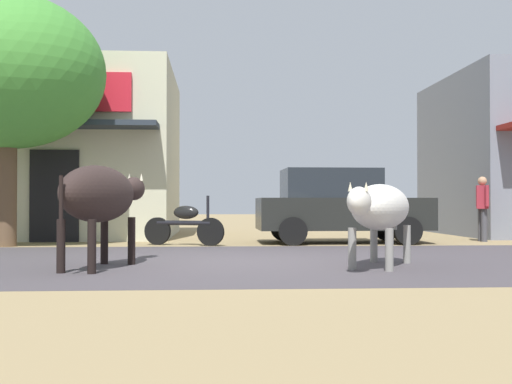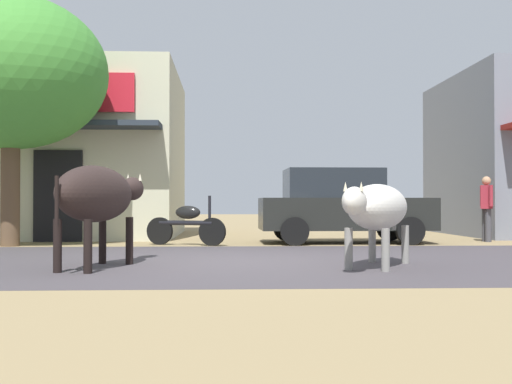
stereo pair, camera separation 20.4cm
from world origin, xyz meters
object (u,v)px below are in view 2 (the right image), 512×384
parked_hatchback_car (341,205)px  parked_motorcycle (187,223)px  pedestrian_by_shop (486,204)px  cow_far_dark (377,208)px  roadside_tree (11,73)px  cow_near_brown (98,195)px

parked_hatchback_car → parked_motorcycle: 3.46m
pedestrian_by_shop → cow_far_dark: bearing=-123.9°
pedestrian_by_shop → roadside_tree: bearing=-174.3°
roadside_tree → parked_hatchback_car: roadside_tree is taller
cow_near_brown → pedestrian_by_shop: 9.59m
parked_hatchback_car → cow_near_brown: parked_hatchback_car is taller
parked_hatchback_car → pedestrian_by_shop: (3.41, 0.31, 0.03)m
roadside_tree → parked_motorcycle: bearing=1.4°
parked_hatchback_car → cow_near_brown: size_ratio=1.51×
roadside_tree → pedestrian_by_shop: roadside_tree is taller
parked_hatchback_car → parked_motorcycle: bearing=-169.1°
roadside_tree → pedestrian_by_shop: size_ratio=3.45×
roadside_tree → parked_motorcycle: roadside_tree is taller
cow_far_dark → pedestrian_by_shop: (3.87, 5.75, 0.05)m
parked_motorcycle → pedestrian_by_shop: size_ratio=1.13×
parked_hatchback_car → pedestrian_by_shop: size_ratio=2.53×
cow_far_dark → parked_hatchback_car: bearing=85.2°
cow_far_dark → pedestrian_by_shop: bearing=56.1°
pedestrian_by_shop → parked_hatchback_car: bearing=-174.8°
parked_motorcycle → cow_near_brown: cow_near_brown is taller
roadside_tree → parked_hatchback_car: 7.55m
parked_hatchback_car → parked_motorcycle: parked_hatchback_car is taller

